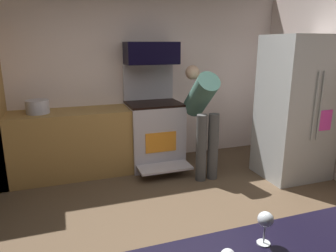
{
  "coord_description": "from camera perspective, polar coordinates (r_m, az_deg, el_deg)",
  "views": [
    {
      "loc": [
        -0.88,
        -2.25,
        1.77
      ],
      "look_at": [
        -0.0,
        0.3,
        1.05
      ],
      "focal_mm": 33.13,
      "sensor_mm": 36.0,
      "label": 1
    }
  ],
  "objects": [
    {
      "name": "ground_plane",
      "position": [
        3.0,
        2.09,
        -21.44
      ],
      "size": [
        5.2,
        4.8,
        0.02
      ],
      "primitive_type": "cube",
      "color": "brown"
    },
    {
      "name": "wall_back",
      "position": [
        4.7,
        -8.18,
        9.04
      ],
      "size": [
        5.2,
        0.12,
        2.6
      ],
      "primitive_type": "cube",
      "color": "silver",
      "rests_on": "ground"
    },
    {
      "name": "lower_cabinet_run",
      "position": [
        4.43,
        -18.37,
        -3.18
      ],
      "size": [
        2.4,
        0.6,
        0.9
      ],
      "primitive_type": "cube",
      "color": "#A2783E",
      "rests_on": "ground"
    },
    {
      "name": "oven_range",
      "position": [
        4.57,
        -2.57,
        -1.12
      ],
      "size": [
        0.76,
        0.97,
        1.49
      ],
      "color": "#B9B2BA",
      "rests_on": "ground"
    },
    {
      "name": "microwave",
      "position": [
        4.49,
        -3.09,
        13.26
      ],
      "size": [
        0.74,
        0.38,
        0.31
      ],
      "primitive_type": "cube",
      "color": "black",
      "rests_on": "oven_range"
    },
    {
      "name": "refrigerator",
      "position": [
        4.44,
        22.5,
        3.01
      ],
      "size": [
        0.84,
        0.73,
        1.88
      ],
      "color": "#B3B7B7",
      "rests_on": "ground"
    },
    {
      "name": "person_cook",
      "position": [
        4.15,
        6.32,
        2.76
      ],
      "size": [
        0.31,
        0.74,
        1.48
      ],
      "color": "#474747",
      "rests_on": "ground"
    },
    {
      "name": "wine_glass_near",
      "position": [
        1.49,
        17.49,
        -16.33
      ],
      "size": [
        0.07,
        0.07,
        0.16
      ],
      "color": "silver",
      "rests_on": "counter_island"
    },
    {
      "name": "stock_pot",
      "position": [
        4.31,
        -22.87,
        3.29
      ],
      "size": [
        0.29,
        0.29,
        0.17
      ],
      "primitive_type": "cylinder",
      "color": "silver",
      "rests_on": "lower_cabinet_run"
    }
  ]
}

